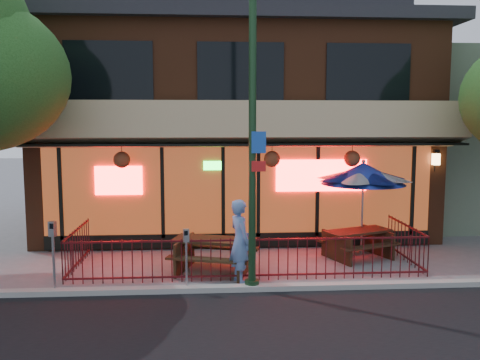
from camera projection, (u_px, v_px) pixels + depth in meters
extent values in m
plane|color=gray|center=(250.00, 283.00, 11.45)|extent=(80.00, 80.00, 0.00)
cube|color=#999993|center=(252.00, 288.00, 10.95)|extent=(80.00, 0.25, 0.12)
cube|color=brown|center=(233.00, 132.00, 18.21)|extent=(12.00, 8.00, 6.50)
cube|color=#59230F|center=(241.00, 191.00, 14.41)|extent=(11.00, 0.06, 2.60)
cube|color=#FF0C0C|center=(321.00, 175.00, 14.43)|extent=(2.60, 0.04, 0.90)
cube|color=#FF0C0C|center=(119.00, 180.00, 14.06)|extent=(1.30, 0.04, 0.80)
cube|color=tan|center=(242.00, 124.00, 13.72)|extent=(12.20, 1.33, 1.26)
cube|color=black|center=(109.00, 71.00, 13.78)|extent=(2.40, 0.06, 1.60)
cube|color=black|center=(241.00, 72.00, 14.02)|extent=(2.40, 0.06, 1.60)
cube|color=black|center=(368.00, 72.00, 14.26)|extent=(2.40, 0.06, 1.60)
cube|color=black|center=(241.00, 240.00, 14.54)|extent=(11.00, 0.12, 0.40)
cube|color=#FFC672|center=(436.00, 159.00, 14.52)|extent=(0.18, 0.18, 0.32)
cube|color=slate|center=(468.00, 138.00, 19.34)|extent=(6.00, 7.00, 6.00)
cube|color=#460F14|center=(250.00, 240.00, 11.54)|extent=(8.40, 0.04, 0.04)
cube|color=#460F14|center=(250.00, 275.00, 11.64)|extent=(8.40, 0.04, 0.04)
cube|color=#460F14|center=(76.00, 230.00, 12.55)|extent=(0.04, 2.60, 0.04)
cube|color=#460F14|center=(407.00, 226.00, 13.11)|extent=(0.04, 2.60, 0.04)
cylinder|color=#460F14|center=(250.00, 259.00, 11.59)|extent=(0.02, 0.02, 1.00)
cylinder|color=#17341B|center=(252.00, 128.00, 10.65)|extent=(0.16, 0.16, 7.00)
cylinder|color=#17341B|center=(252.00, 285.00, 11.04)|extent=(0.32, 0.32, 0.20)
cube|color=#194CB2|center=(259.00, 142.00, 10.54)|extent=(0.30, 0.02, 0.45)
cube|color=red|center=(259.00, 166.00, 10.60)|extent=(0.30, 0.02, 0.22)
cube|color=#392715|center=(184.00, 254.00, 12.40)|extent=(0.46, 1.36, 0.80)
cube|color=#392715|center=(245.00, 258.00, 12.07)|extent=(0.46, 1.36, 0.80)
cube|color=#392715|center=(214.00, 240.00, 12.18)|extent=(2.09, 1.33, 0.06)
cube|color=#392715|center=(207.00, 260.00, 11.65)|extent=(1.95, 0.84, 0.05)
cube|color=#392715|center=(220.00, 247.00, 12.80)|extent=(1.95, 0.84, 0.05)
cube|color=#352012|center=(336.00, 247.00, 13.24)|extent=(0.52, 1.21, 0.73)
cube|color=#352012|center=(378.00, 242.00, 13.82)|extent=(0.52, 1.21, 0.73)
cube|color=#352012|center=(358.00, 231.00, 13.49)|extent=(1.92, 1.33, 0.06)
cube|color=#352012|center=(371.00, 246.00, 13.04)|extent=(1.75, 0.90, 0.05)
cube|color=#352012|center=(345.00, 238.00, 14.01)|extent=(1.75, 0.90, 0.05)
cylinder|color=gray|center=(362.00, 211.00, 13.91)|extent=(0.05, 0.05, 2.39)
cone|color=navy|center=(363.00, 173.00, 13.79)|extent=(2.28, 2.28, 0.60)
sphere|color=gray|center=(364.00, 161.00, 13.75)|extent=(0.11, 0.11, 0.11)
imported|color=#6387C6|center=(240.00, 241.00, 11.42)|extent=(0.68, 0.81, 1.90)
cylinder|color=#909398|center=(187.00, 266.00, 10.90)|extent=(0.05, 0.05, 1.10)
cube|color=#909398|center=(186.00, 235.00, 10.82)|extent=(0.14, 0.12, 0.28)
cube|color=black|center=(186.00, 233.00, 10.76)|extent=(0.08, 0.02, 0.10)
cylinder|color=gray|center=(54.00, 265.00, 10.70)|extent=(0.06, 0.06, 1.26)
cube|color=gray|center=(52.00, 229.00, 10.61)|extent=(0.17, 0.15, 0.32)
cube|color=black|center=(51.00, 226.00, 10.54)|extent=(0.09, 0.03, 0.11)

